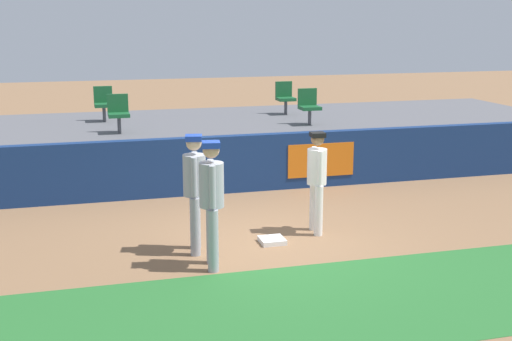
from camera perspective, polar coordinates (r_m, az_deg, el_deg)
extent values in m
plane|color=#846042|center=(11.16, 1.36, -6.12)|extent=(60.00, 60.00, 0.00)
cube|color=#26662B|center=(8.93, 6.09, -11.17)|extent=(18.00, 2.80, 0.01)
cube|color=white|center=(11.13, 1.37, -5.94)|extent=(0.40, 0.40, 0.08)
cylinder|color=white|center=(11.73, 4.91, -3.00)|extent=(0.15, 0.15, 0.86)
cylinder|color=white|center=(11.44, 5.31, -3.42)|extent=(0.15, 0.15, 0.86)
cylinder|color=white|center=(11.40, 5.18, 0.33)|extent=(0.36, 0.36, 0.61)
sphere|color=#8C6647|center=(11.31, 5.23, 2.67)|extent=(0.22, 0.22, 0.22)
cube|color=black|center=(11.30, 5.23, 3.04)|extent=(0.26, 0.26, 0.08)
cylinder|color=white|center=(11.59, 4.92, 0.64)|extent=(0.09, 0.09, 0.57)
cylinder|color=white|center=(11.21, 5.45, 0.21)|extent=(0.09, 0.09, 0.57)
ellipsoid|color=brown|center=(11.67, 5.36, -0.51)|extent=(0.14, 0.21, 0.28)
cylinder|color=#9EA3AD|center=(10.81, -5.13, -4.24)|extent=(0.16, 0.16, 0.92)
cylinder|color=#9EA3AD|center=(10.49, -5.17, -4.77)|extent=(0.16, 0.16, 0.92)
cylinder|color=#9EA3AD|center=(10.44, -5.23, -0.40)|extent=(0.42, 0.42, 0.65)
sphere|color=beige|center=(10.34, -5.29, 2.34)|extent=(0.24, 0.24, 0.24)
cube|color=#193899|center=(10.32, -5.30, 2.76)|extent=(0.30, 0.30, 0.08)
cylinder|color=#9EA3AD|center=(10.65, -5.21, -0.02)|extent=(0.09, 0.09, 0.61)
cylinder|color=#9EA3AD|center=(10.23, -5.26, -0.56)|extent=(0.09, 0.09, 0.61)
cylinder|color=#9EA3AD|center=(10.14, -3.77, -5.34)|extent=(0.16, 0.16, 0.93)
cylinder|color=#9EA3AD|center=(9.82, -3.65, -5.96)|extent=(0.16, 0.16, 0.93)
cylinder|color=#9EA3AD|center=(9.75, -3.78, -1.22)|extent=(0.41, 0.41, 0.66)
sphere|color=tan|center=(9.64, -3.83, 1.75)|extent=(0.24, 0.24, 0.24)
cube|color=#193899|center=(9.62, -3.83, 2.21)|extent=(0.29, 0.29, 0.09)
cylinder|color=#9EA3AD|center=(9.96, -3.86, -0.79)|extent=(0.10, 0.10, 0.61)
cylinder|color=#9EA3AD|center=(9.54, -3.70, -1.41)|extent=(0.10, 0.10, 0.61)
cube|color=navy|center=(14.14, -2.55, 0.53)|extent=(18.00, 0.24, 1.21)
cube|color=orange|center=(14.61, 5.52, 0.89)|extent=(1.50, 0.02, 0.73)
cube|color=#59595E|center=(16.61, -4.52, 2.24)|extent=(18.00, 4.80, 1.14)
cylinder|color=#4C4C51|center=(15.95, 4.56, 4.59)|extent=(0.08, 0.08, 0.40)
cube|color=#19592D|center=(15.92, 4.57, 5.30)|extent=(0.46, 0.44, 0.08)
cube|color=#19592D|center=(16.07, 4.36, 6.23)|extent=(0.46, 0.06, 0.40)
cylinder|color=#4C4C51|center=(15.05, -11.49, 3.86)|extent=(0.08, 0.08, 0.40)
cube|color=#19592D|center=(15.02, -11.53, 4.62)|extent=(0.45, 0.44, 0.08)
cube|color=#19592D|center=(15.18, -11.62, 5.61)|extent=(0.45, 0.06, 0.40)
cylinder|color=#4C4C51|center=(16.82, -12.71, 4.74)|extent=(0.08, 0.08, 0.40)
cube|color=#19592D|center=(16.79, -12.75, 5.42)|extent=(0.45, 0.44, 0.08)
cube|color=#19592D|center=(16.95, -12.82, 6.30)|extent=(0.45, 0.06, 0.40)
cylinder|color=#4C4C51|center=(17.63, 2.53, 5.41)|extent=(0.08, 0.08, 0.40)
cube|color=#19592D|center=(17.61, 2.54, 6.06)|extent=(0.44, 0.44, 0.08)
cube|color=#19592D|center=(17.76, 2.35, 6.90)|extent=(0.44, 0.06, 0.40)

